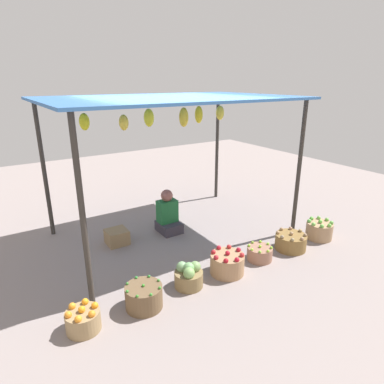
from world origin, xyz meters
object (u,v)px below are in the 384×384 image
at_px(basket_oranges, 83,320).
at_px(basket_cabbages, 189,276).
at_px(basket_red_apples, 227,263).
at_px(basket_potatoes, 291,242).
at_px(vendor_person, 168,216).
at_px(basket_limes, 260,253).
at_px(basket_green_chilies, 144,297).
at_px(wooden_crate_near_vendor, 117,237).
at_px(basket_green_apples, 319,230).

distance_m(basket_oranges, basket_cabbages, 1.40).
xyz_separation_m(basket_oranges, basket_red_apples, (2.02, 0.03, 0.02)).
height_order(basket_cabbages, basket_potatoes, basket_cabbages).
height_order(basket_oranges, basket_potatoes, basket_potatoes).
height_order(vendor_person, basket_limes, vendor_person).
height_order(basket_oranges, basket_green_chilies, basket_green_chilies).
height_order(basket_limes, wooden_crate_near_vendor, wooden_crate_near_vendor).
distance_m(basket_cabbages, wooden_crate_near_vendor, 1.70).
bearing_deg(basket_red_apples, basket_green_chilies, -178.39).
bearing_deg(basket_red_apples, basket_potatoes, -0.37).
bearing_deg(basket_potatoes, basket_cabbages, 178.92).
height_order(basket_green_chilies, basket_potatoes, basket_green_chilies).
bearing_deg(vendor_person, basket_red_apples, -88.84).
bearing_deg(basket_cabbages, basket_limes, -0.37).
relative_size(basket_green_apples, wooden_crate_near_vendor, 1.29).
relative_size(vendor_person, basket_potatoes, 1.58).
xyz_separation_m(basket_limes, wooden_crate_near_vendor, (-1.63, 1.67, 0.02)).
bearing_deg(vendor_person, basket_potatoes, -51.15).
height_order(basket_cabbages, basket_red_apples, basket_cabbages).
distance_m(basket_green_apples, wooden_crate_near_vendor, 3.44).
distance_m(basket_red_apples, basket_limes, 0.65).
xyz_separation_m(vendor_person, basket_oranges, (-1.99, -1.67, -0.17)).
bearing_deg(basket_red_apples, basket_green_apples, -0.34).
bearing_deg(basket_red_apples, vendor_person, 91.16).
xyz_separation_m(basket_oranges, basket_green_chilies, (0.72, -0.01, 0.01)).
relative_size(basket_cabbages, wooden_crate_near_vendor, 1.11).
distance_m(basket_green_chilies, basket_cabbages, 0.68).
height_order(basket_oranges, basket_limes, basket_oranges).
height_order(basket_green_chilies, basket_limes, basket_green_chilies).
bearing_deg(basket_limes, basket_cabbages, 179.63).
xyz_separation_m(basket_green_chilies, basket_potatoes, (2.60, 0.03, -0.01)).
xyz_separation_m(vendor_person, basket_potatoes, (1.33, -1.65, -0.17)).
xyz_separation_m(vendor_person, basket_cabbages, (-0.59, -1.62, -0.14)).
xyz_separation_m(vendor_person, basket_limes, (0.68, -1.63, -0.19)).
height_order(vendor_person, basket_red_apples, vendor_person).
bearing_deg(basket_potatoes, wooden_crate_near_vendor, 143.35).
bearing_deg(basket_green_apples, basket_limes, 178.68).
distance_m(basket_oranges, basket_red_apples, 2.02).
bearing_deg(wooden_crate_near_vendor, basket_green_chilies, -100.47).
relative_size(vendor_person, basket_red_apples, 1.62).
bearing_deg(wooden_crate_near_vendor, basket_green_apples, -29.61).
relative_size(basket_oranges, wooden_crate_near_vendor, 1.10).
bearing_deg(basket_green_apples, vendor_person, 140.95).
bearing_deg(vendor_person, basket_green_apples, -39.05).
height_order(basket_red_apples, basket_potatoes, basket_red_apples).
height_order(basket_green_chilies, wooden_crate_near_vendor, basket_green_chilies).
bearing_deg(basket_limes, basket_green_apples, -1.32).
relative_size(basket_oranges, basket_limes, 0.98).
relative_size(vendor_person, wooden_crate_near_vendor, 2.28).
xyz_separation_m(basket_cabbages, basket_green_apples, (2.63, -0.04, -0.01)).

